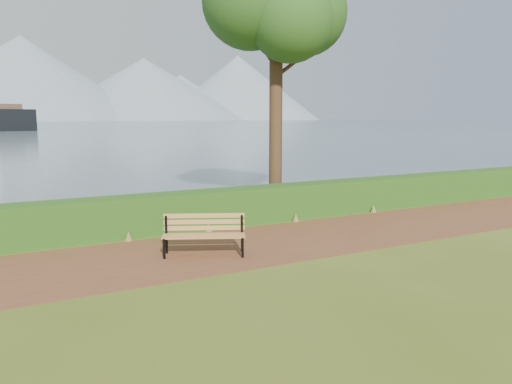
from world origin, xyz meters
TOP-DOWN VIEW (x-y plane):
  - ground at (0.00, 0.00)m, footprint 140.00×140.00m
  - path at (0.00, 0.30)m, footprint 40.00×3.40m
  - hedge at (0.00, 2.60)m, footprint 32.00×0.85m
  - water at (0.00, 260.00)m, footprint 700.00×510.00m
  - bench at (-2.04, 0.07)m, footprint 1.82×1.21m

SIDE VIEW (x-z plane):
  - ground at x=0.00m, z-range 0.00..0.00m
  - path at x=0.00m, z-range 0.00..0.01m
  - water at x=0.00m, z-range 0.00..0.01m
  - hedge at x=0.00m, z-range 0.00..1.00m
  - bench at x=-2.04m, z-range 0.07..0.96m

